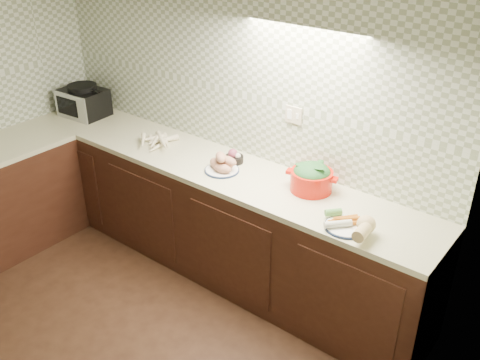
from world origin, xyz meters
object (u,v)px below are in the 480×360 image
Objects in this scene: parsnip_pile at (159,143)px; dutch_oven at (312,177)px; toaster_oven at (84,101)px; sweet_potato_plate at (222,164)px; onion_bowl at (234,157)px; veg_plate at (355,224)px.

dutch_oven is at bearing 6.03° from parsnip_pile.
parsnip_pile is at bearing -7.77° from toaster_oven.
sweet_potato_plate is 0.17m from onion_bowl.
toaster_oven reaches higher than onion_bowl.
veg_plate is (0.46, -0.26, -0.05)m from dutch_oven.
toaster_oven is 1.66m from onion_bowl.
toaster_oven is 3.05× the size of onion_bowl.
parsnip_pile is at bearing 176.04° from veg_plate.
sweet_potato_plate is (1.68, -0.08, -0.08)m from toaster_oven.
dutch_oven reaches higher than onion_bowl.
veg_plate is (1.14, -0.27, 0.01)m from onion_bowl.
toaster_oven reaches higher than veg_plate.
toaster_oven is 1.02m from parsnip_pile.
sweet_potato_plate is 1.12m from veg_plate.
sweet_potato_plate is (0.67, -0.01, 0.02)m from parsnip_pile.
dutch_oven is (2.33, 0.08, -0.04)m from toaster_oven.
toaster_oven reaches higher than sweet_potato_plate.
toaster_oven reaches higher than parsnip_pile.
onion_bowl is at bearing 166.53° from veg_plate.
toaster_oven is 2.80m from veg_plate.
parsnip_pile is 2.99× the size of onion_bowl.
dutch_oven is 0.99× the size of veg_plate.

